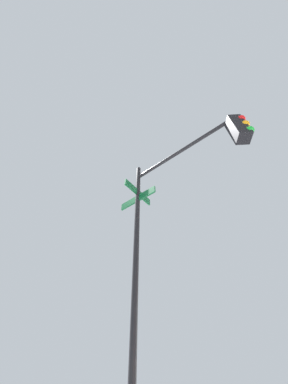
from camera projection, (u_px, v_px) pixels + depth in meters
traffic_signal_near at (181, 192)px, 4.34m from camera, size 2.19×2.92×6.18m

